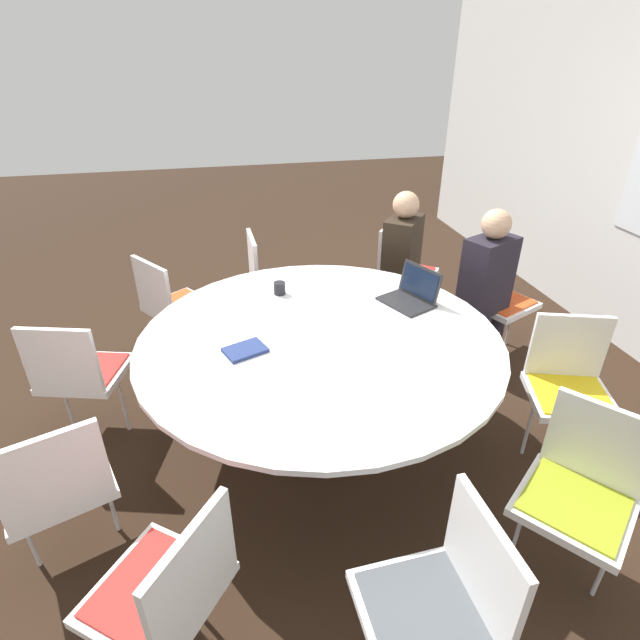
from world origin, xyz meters
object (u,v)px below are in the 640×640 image
(chair_1, at_px, (401,266))
(chair_9, at_px, (570,380))
(chair_2, at_px, (270,276))
(chair_5, at_px, (57,482))
(chair_8, at_px, (582,485))
(person_0, at_px, (488,279))
(chair_3, at_px, (172,301))
(chair_6, at_px, (169,588))
(laptop, at_px, (412,294))
(chair_4, at_px, (78,369))
(chair_7, at_px, (443,599))
(spiral_notebook, at_px, (245,350))
(chair_0, at_px, (495,291))
(person_1, at_px, (404,255))
(coffee_cup, at_px, (280,288))

(chair_1, distance_m, chair_9, 1.79)
(chair_2, relative_size, chair_5, 1.00)
(chair_8, height_order, person_0, person_0)
(chair_3, relative_size, person_0, 0.71)
(chair_2, relative_size, chair_9, 1.00)
(chair_1, relative_size, chair_6, 1.00)
(chair_5, distance_m, laptop, 2.13)
(chair_4, xyz_separation_m, laptop, (0.05, 2.01, 0.29))
(chair_5, relative_size, chair_7, 1.00)
(chair_9, height_order, spiral_notebook, chair_9)
(chair_6, xyz_separation_m, chair_9, (-0.76, 2.15, 0.00))
(chair_2, height_order, person_0, person_0)
(chair_7, xyz_separation_m, laptop, (-1.68, 0.53, 0.29))
(chair_0, bearing_deg, laptop, 3.88)
(chair_0, distance_m, chair_9, 1.14)
(chair_9, bearing_deg, chair_0, -80.48)
(chair_2, relative_size, laptop, 2.21)
(chair_1, distance_m, chair_8, 2.44)
(chair_1, height_order, chair_9, same)
(chair_1, distance_m, chair_4, 2.59)
(chair_4, relative_size, chair_9, 1.00)
(chair_2, bearing_deg, person_1, 73.92)
(chair_3, bearing_deg, chair_8, 4.00)
(chair_2, xyz_separation_m, chair_9, (1.79, 1.45, 0.00))
(laptop, bearing_deg, chair_1, 137.83)
(person_1, bearing_deg, chair_2, -65.89)
(chair_8, relative_size, coffee_cup, 10.60)
(chair_7, relative_size, laptop, 2.21)
(chair_9, height_order, person_0, person_0)
(chair_3, distance_m, chair_9, 2.67)
(chair_0, relative_size, chair_9, 1.00)
(person_1, xyz_separation_m, spiral_notebook, (1.20, -1.34, 0.06))
(chair_1, bearing_deg, chair_8, 36.39)
(chair_9, bearing_deg, spiral_notebook, 8.65)
(person_1, bearing_deg, chair_1, -161.03)
(chair_0, distance_m, laptop, 1.04)
(chair_1, relative_size, spiral_notebook, 3.39)
(chair_4, height_order, chair_9, same)
(chair_9, bearing_deg, chair_8, 76.04)
(laptop, bearing_deg, chair_6, -68.73)
(chair_4, bearing_deg, chair_7, -33.07)
(chair_6, bearing_deg, person_1, 0.41)
(chair_4, height_order, chair_5, same)
(chair_1, relative_size, chair_4, 1.00)
(chair_6, bearing_deg, spiral_notebook, 18.05)
(chair_1, bearing_deg, chair_9, 49.59)
(chair_0, bearing_deg, chair_9, 57.19)
(chair_0, xyz_separation_m, chair_6, (1.89, -2.33, 0.00))
(person_1, bearing_deg, chair_6, 1.68)
(chair_5, distance_m, chair_7, 1.64)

